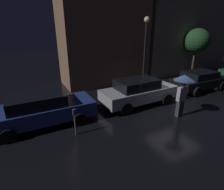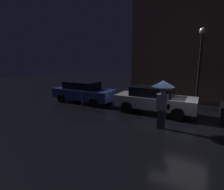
{
  "view_description": "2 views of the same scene",
  "coord_description": "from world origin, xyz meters",
  "px_view_note": "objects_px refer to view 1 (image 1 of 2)",
  "views": [
    {
      "loc": [
        -7.5,
        -6.34,
        4.22
      ],
      "look_at": [
        -3.96,
        0.44,
        1.27
      ],
      "focal_mm": 28.0,
      "sensor_mm": 36.0,
      "label": 1
    },
    {
      "loc": [
        0.86,
        -8.45,
        3.03
      ],
      "look_at": [
        -3.9,
        0.11,
        1.06
      ],
      "focal_mm": 28.0,
      "sensor_mm": 36.0,
      "label": 2
    }
  ],
  "objects_px": {
    "parked_car_blue": "(42,109)",
    "parked_car_silver": "(138,91)",
    "pedestrian_with_umbrella": "(183,86)",
    "street_lamp_near": "(145,43)",
    "parked_car_black": "(200,80)",
    "parking_meter": "(75,119)"
  },
  "relations": [
    {
      "from": "parked_car_black",
      "to": "pedestrian_with_umbrella",
      "type": "relative_size",
      "value": 1.98
    },
    {
      "from": "parked_car_silver",
      "to": "pedestrian_with_umbrella",
      "type": "relative_size",
      "value": 2.08
    },
    {
      "from": "parked_car_blue",
      "to": "parked_car_silver",
      "type": "relative_size",
      "value": 1.02
    },
    {
      "from": "parked_car_blue",
      "to": "parked_car_silver",
      "type": "height_order",
      "value": "parked_car_silver"
    },
    {
      "from": "parked_car_silver",
      "to": "parking_meter",
      "type": "relative_size",
      "value": 3.84
    },
    {
      "from": "parked_car_black",
      "to": "street_lamp_near",
      "type": "xyz_separation_m",
      "value": [
        -3.31,
        2.25,
        2.52
      ]
    },
    {
      "from": "parked_car_blue",
      "to": "parked_car_black",
      "type": "relative_size",
      "value": 1.07
    },
    {
      "from": "parked_car_silver",
      "to": "parked_car_black",
      "type": "xyz_separation_m",
      "value": [
        5.37,
        0.05,
        -0.06
      ]
    },
    {
      "from": "pedestrian_with_umbrella",
      "to": "street_lamp_near",
      "type": "distance_m",
      "value": 4.91
    },
    {
      "from": "parked_car_blue",
      "to": "parked_car_silver",
      "type": "xyz_separation_m",
      "value": [
        5.25,
        -0.15,
        0.03
      ]
    },
    {
      "from": "parked_car_black",
      "to": "pedestrian_with_umbrella",
      "type": "xyz_separation_m",
      "value": [
        -4.41,
        -2.26,
        0.89
      ]
    },
    {
      "from": "street_lamp_near",
      "to": "pedestrian_with_umbrella",
      "type": "bearing_deg",
      "value": -103.74
    },
    {
      "from": "parked_car_blue",
      "to": "pedestrian_with_umbrella",
      "type": "distance_m",
      "value": 6.7
    },
    {
      "from": "pedestrian_with_umbrella",
      "to": "parking_meter",
      "type": "relative_size",
      "value": 1.85
    },
    {
      "from": "parking_meter",
      "to": "parked_car_blue",
      "type": "bearing_deg",
      "value": 125.33
    },
    {
      "from": "parked_car_silver",
      "to": "parking_meter",
      "type": "height_order",
      "value": "parked_car_silver"
    },
    {
      "from": "parked_car_blue",
      "to": "parked_car_silver",
      "type": "bearing_deg",
      "value": -2.04
    },
    {
      "from": "parked_car_blue",
      "to": "street_lamp_near",
      "type": "xyz_separation_m",
      "value": [
        7.31,
        2.14,
        2.48
      ]
    },
    {
      "from": "parked_car_blue",
      "to": "pedestrian_with_umbrella",
      "type": "height_order",
      "value": "pedestrian_with_umbrella"
    },
    {
      "from": "parking_meter",
      "to": "street_lamp_near",
      "type": "distance_m",
      "value": 7.66
    },
    {
      "from": "parked_car_blue",
      "to": "parking_meter",
      "type": "height_order",
      "value": "parked_car_blue"
    },
    {
      "from": "parking_meter",
      "to": "street_lamp_near",
      "type": "xyz_separation_m",
      "value": [
        6.22,
        3.68,
        2.53
      ]
    }
  ]
}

